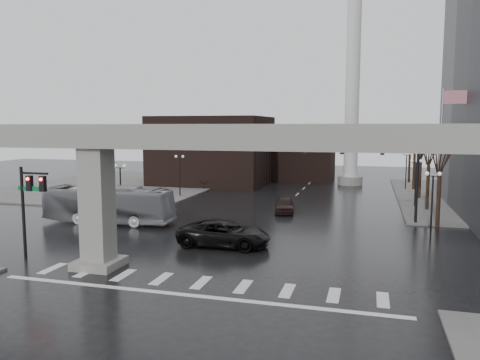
% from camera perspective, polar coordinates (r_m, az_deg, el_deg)
% --- Properties ---
extents(ground, '(160.00, 160.00, 0.00)m').
position_cam_1_polar(ground, '(27.37, -4.00, -11.71)').
color(ground, black).
rests_on(ground, ground).
extents(sidewalk_nw, '(28.00, 36.00, 0.15)m').
position_cam_1_polar(sidewalk_nw, '(70.27, -14.19, -0.59)').
color(sidewalk_nw, slate).
rests_on(sidewalk_nw, ground).
extents(elevated_guideway, '(48.00, 2.60, 8.70)m').
position_cam_1_polar(elevated_guideway, '(25.65, -1.46, 2.77)').
color(elevated_guideway, gray).
rests_on(elevated_guideway, ground).
extents(building_far_left, '(16.00, 14.00, 10.00)m').
position_cam_1_polar(building_far_left, '(70.35, -3.31, 3.64)').
color(building_far_left, black).
rests_on(building_far_left, ground).
extents(building_far_mid, '(10.00, 10.00, 8.00)m').
position_cam_1_polar(building_far_mid, '(77.36, 7.58, 3.12)').
color(building_far_mid, black).
rests_on(building_far_mid, ground).
extents(smokestack, '(3.60, 3.60, 30.00)m').
position_cam_1_polar(smokestack, '(70.68, 13.54, 10.26)').
color(smokestack, silver).
rests_on(smokestack, ground).
extents(signal_mast_arm, '(12.12, 0.43, 8.00)m').
position_cam_1_polar(signal_mast_arm, '(43.36, 15.88, 2.68)').
color(signal_mast_arm, black).
rests_on(signal_mast_arm, ground).
extents(signal_left_pole, '(2.30, 0.30, 6.00)m').
position_cam_1_polar(signal_left_pole, '(32.95, -24.26, -1.88)').
color(signal_left_pole, black).
rests_on(signal_left_pole, ground).
extents(flagpole_assembly, '(2.06, 0.12, 12.00)m').
position_cam_1_polar(flagpole_assembly, '(46.94, 23.67, 4.74)').
color(flagpole_assembly, silver).
rests_on(flagpole_assembly, ground).
extents(lamp_right_0, '(1.22, 0.32, 5.11)m').
position_cam_1_polar(lamp_right_0, '(39.09, 22.41, -1.43)').
color(lamp_right_0, black).
rests_on(lamp_right_0, ground).
extents(lamp_right_1, '(1.22, 0.32, 5.11)m').
position_cam_1_polar(lamp_right_1, '(52.93, 20.65, 0.61)').
color(lamp_right_1, black).
rests_on(lamp_right_1, ground).
extents(lamp_right_2, '(1.22, 0.32, 5.11)m').
position_cam_1_polar(lamp_right_2, '(66.83, 19.62, 1.80)').
color(lamp_right_2, black).
rests_on(lamp_right_2, ground).
extents(lamp_left_0, '(1.22, 0.32, 5.11)m').
position_cam_1_polar(lamp_left_0, '(44.74, -14.37, -0.19)').
color(lamp_left_0, black).
rests_on(lamp_left_0, ground).
extents(lamp_left_1, '(1.22, 0.32, 5.11)m').
position_cam_1_polar(lamp_left_1, '(57.23, -7.37, 1.39)').
color(lamp_left_1, black).
rests_on(lamp_left_1, ground).
extents(lamp_left_2, '(1.22, 0.32, 5.11)m').
position_cam_1_polar(lamp_left_2, '(70.29, -2.92, 2.39)').
color(lamp_left_2, black).
rests_on(lamp_left_2, ground).
extents(tree_right_0, '(1.09, 1.58, 7.50)m').
position_cam_1_polar(tree_right_0, '(43.26, 23.11, -1.66)').
color(tree_right_0, black).
rests_on(tree_right_0, ground).
extents(tree_right_1, '(1.09, 1.61, 7.67)m').
position_cam_1_polar(tree_right_1, '(51.13, 21.96, -0.34)').
color(tree_right_1, black).
rests_on(tree_right_1, ground).
extents(tree_right_2, '(1.10, 1.63, 7.85)m').
position_cam_1_polar(tree_right_2, '(59.04, 21.12, 0.62)').
color(tree_right_2, black).
rests_on(tree_right_2, ground).
extents(tree_right_3, '(1.11, 1.66, 8.02)m').
position_cam_1_polar(tree_right_3, '(66.97, 20.48, 1.35)').
color(tree_right_3, black).
rests_on(tree_right_3, ground).
extents(tree_right_4, '(1.12, 1.69, 8.19)m').
position_cam_1_polar(tree_right_4, '(74.91, 19.98, 1.93)').
color(tree_right_4, black).
rests_on(tree_right_4, ground).
extents(pickup_truck, '(6.70, 3.16, 1.85)m').
position_cam_1_polar(pickup_truck, '(33.71, -1.96, -6.56)').
color(pickup_truck, black).
rests_on(pickup_truck, ground).
extents(city_bus, '(11.91, 2.97, 3.30)m').
position_cam_1_polar(city_bus, '(43.16, -15.73, -2.91)').
color(city_bus, '#A4A5A9').
rests_on(city_bus, ground).
extents(far_car, '(2.51, 4.80, 1.56)m').
position_cam_1_polar(far_car, '(46.95, 5.45, -3.02)').
color(far_car, black).
rests_on(far_car, ground).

